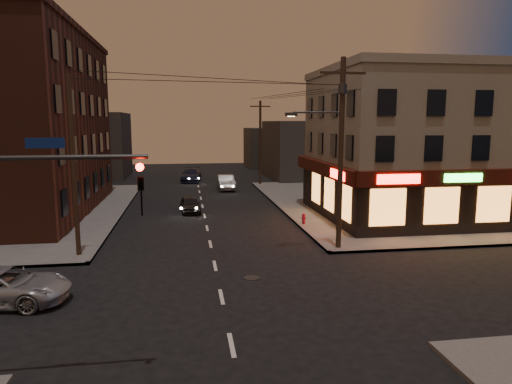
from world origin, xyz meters
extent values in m
plane|color=black|center=(0.00, 0.00, 0.00)|extent=(120.00, 120.00, 0.00)
cube|color=#514F4C|center=(18.00, 19.00, 0.07)|extent=(24.00, 28.00, 0.15)
cube|color=gray|center=(16.00, 13.50, 5.15)|extent=(15.00, 12.00, 10.00)
cube|color=gray|center=(16.00, 13.50, 10.40)|extent=(15.20, 12.20, 0.50)
cube|color=black|center=(16.00, 7.55, 1.85)|extent=(15.12, 0.25, 3.40)
cube|color=black|center=(8.55, 13.50, 1.85)|extent=(0.25, 12.12, 3.40)
cube|color=#3C1109|center=(16.00, 7.25, 3.65)|extent=(15.60, 0.50, 0.90)
cube|color=#3C1109|center=(8.25, 13.50, 3.65)|extent=(0.50, 12.60, 0.90)
cube|color=#FF140C|center=(10.70, 6.98, 3.65)|extent=(2.60, 0.06, 0.55)
cube|color=#26FF3F|center=(14.70, 6.98, 3.65)|extent=(2.40, 0.06, 0.50)
cube|color=#FF140C|center=(7.98, 9.70, 3.65)|extent=(0.06, 2.60, 0.55)
cube|color=orange|center=(15.40, 7.40, 1.95)|extent=(12.40, 0.08, 2.20)
cube|color=orange|center=(8.40, 12.50, 1.95)|extent=(0.08, 8.40, 2.20)
cube|color=#4C2518|center=(-14.50, 19.00, 6.65)|extent=(12.00, 20.00, 13.00)
cube|color=#3F3D3A|center=(14.00, 38.00, 3.50)|extent=(10.00, 12.00, 7.00)
cube|color=#3F3D3A|center=(-13.00, 42.00, 4.00)|extent=(9.00, 10.00, 8.00)
cube|color=#3F3D3A|center=(12.00, 52.00, 3.00)|extent=(8.00, 8.00, 6.00)
cylinder|color=#382619|center=(6.80, 5.80, 5.15)|extent=(0.28, 0.28, 10.00)
cube|color=#382619|center=(6.80, 5.80, 9.35)|extent=(2.40, 0.12, 0.12)
cylinder|color=#333538|center=(6.80, 5.80, 8.55)|extent=(0.44, 0.44, 0.50)
cylinder|color=#333538|center=(5.50, 5.80, 7.35)|extent=(2.60, 0.10, 0.10)
cube|color=#333538|center=(4.10, 5.80, 7.25)|extent=(0.60, 0.25, 0.18)
cube|color=#FFD88C|center=(4.10, 5.80, 7.15)|extent=(0.35, 0.15, 0.04)
cylinder|color=#382619|center=(6.80, 32.00, 4.65)|extent=(0.26, 0.26, 9.00)
cylinder|color=#382619|center=(-6.80, 6.50, 4.65)|extent=(0.24, 0.24, 9.00)
cylinder|color=#333538|center=(-4.40, -5.60, 6.00)|extent=(4.40, 0.12, 0.12)
imported|color=black|center=(-2.40, -5.60, 5.50)|extent=(0.16, 0.20, 1.00)
sphere|color=#FF0C05|center=(-2.40, -5.72, 5.75)|extent=(0.20, 0.20, 0.20)
cube|color=navy|center=(-4.60, -5.60, 6.35)|extent=(0.90, 0.05, 0.25)
imported|color=#999CA2|center=(-8.25, 0.58, 0.69)|extent=(5.22, 2.94, 1.37)
imported|color=black|center=(-1.03, 17.58, 0.62)|extent=(1.69, 3.72, 1.24)
imported|color=#625E5B|center=(2.75, 29.09, 0.76)|extent=(1.68, 4.62, 1.51)
imported|color=#181B30|center=(-0.69, 36.36, 0.76)|extent=(2.64, 5.42, 1.52)
cylinder|color=maroon|center=(6.40, 11.65, 0.43)|extent=(0.24, 0.24, 0.56)
sphere|color=maroon|center=(6.40, 11.65, 0.74)|extent=(0.23, 0.23, 0.23)
cylinder|color=maroon|center=(6.40, 11.65, 0.54)|extent=(0.32, 0.17, 0.11)
cylinder|color=maroon|center=(6.40, 11.65, 0.54)|extent=(0.17, 0.32, 0.11)
camera|label=1|loc=(-1.27, -17.22, 6.84)|focal=32.00mm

